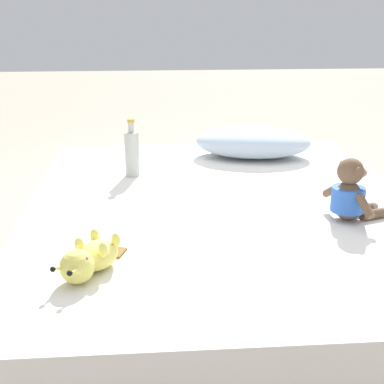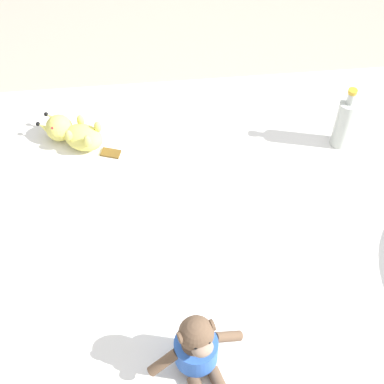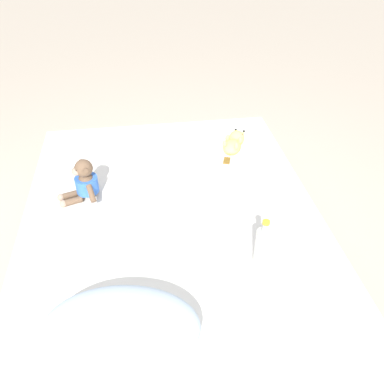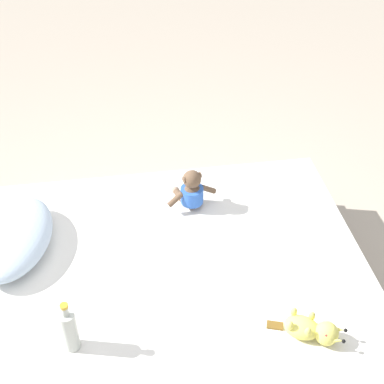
{
  "view_description": "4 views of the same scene",
  "coord_description": "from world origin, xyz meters",
  "px_view_note": "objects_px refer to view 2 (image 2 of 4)",
  "views": [
    {
      "loc": [
        -0.28,
        -2.09,
        1.14
      ],
      "look_at": [
        -0.12,
        -0.11,
        0.47
      ],
      "focal_mm": 52.25,
      "sensor_mm": 36.0,
      "label": 1
    },
    {
      "loc": [
        1.11,
        -0.3,
        2.02
      ],
      "look_at": [
        -0.12,
        -0.18,
        0.46
      ],
      "focal_mm": 55.8,
      "sensor_mm": 36.0,
      "label": 2
    },
    {
      "loc": [
        0.12,
        1.56,
        1.76
      ],
      "look_at": [
        -0.12,
        -0.08,
        0.46
      ],
      "focal_mm": 37.19,
      "sensor_mm": 36.0,
      "label": 3
    },
    {
      "loc": [
        -1.75,
        0.12,
        2.3
      ],
      "look_at": [
        0.44,
        -0.22,
        0.48
      ],
      "focal_mm": 50.72,
      "sensor_mm": 36.0,
      "label": 4
    }
  ],
  "objects_px": {
    "bed": "(244,261)",
    "plush_yellow_creature": "(73,133)",
    "plush_monkey": "(198,351)",
    "glass_bottle": "(344,123)"
  },
  "relations": [
    {
      "from": "bed",
      "to": "plush_yellow_creature",
      "type": "distance_m",
      "value": 0.79
    },
    {
      "from": "bed",
      "to": "plush_monkey",
      "type": "relative_size",
      "value": 7.24
    },
    {
      "from": "plush_monkey",
      "to": "plush_yellow_creature",
      "type": "distance_m",
      "value": 0.99
    },
    {
      "from": "bed",
      "to": "glass_bottle",
      "type": "distance_m",
      "value": 0.62
    },
    {
      "from": "bed",
      "to": "plush_monkey",
      "type": "bearing_deg",
      "value": -25.84
    },
    {
      "from": "plush_yellow_creature",
      "to": "glass_bottle",
      "type": "distance_m",
      "value": 0.99
    },
    {
      "from": "bed",
      "to": "plush_yellow_creature",
      "type": "height_order",
      "value": "plush_yellow_creature"
    },
    {
      "from": "bed",
      "to": "plush_yellow_creature",
      "type": "bearing_deg",
      "value": -128.57
    },
    {
      "from": "bed",
      "to": "plush_monkey",
      "type": "distance_m",
      "value": 0.58
    },
    {
      "from": "plush_monkey",
      "to": "plush_yellow_creature",
      "type": "relative_size",
      "value": 0.91
    }
  ]
}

